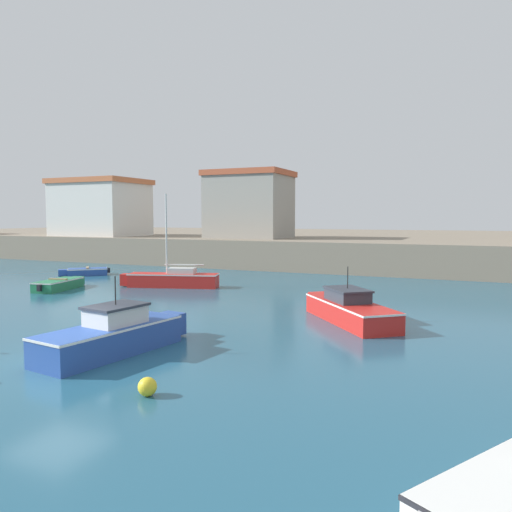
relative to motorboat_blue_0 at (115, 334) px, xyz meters
name	(u,v)px	position (x,y,z in m)	size (l,w,h in m)	color
ground_plane	(57,364)	(-0.71, -1.69, -0.58)	(200.00, 200.00, 0.00)	#235670
quay_seawall	(369,245)	(-0.71, 43.63, 0.60)	(120.00, 40.00, 2.37)	gray
motorboat_blue_0	(115,334)	(0.00, 0.00, 0.00)	(2.30, 5.66, 2.42)	#284C9E
dinghy_green_1	(59,284)	(-12.10, 9.65, -0.26)	(1.96, 4.05, 0.67)	#237A4C
sailboat_red_2	(172,279)	(-6.58, 13.21, -0.07)	(6.04, 2.80, 5.67)	red
motorboat_red_3	(348,309)	(5.59, 7.67, -0.06)	(4.95, 5.60, 2.24)	red
dinghy_blue_6	(86,271)	(-15.89, 15.92, -0.30)	(3.23, 3.08, 0.58)	#284C9E
mooring_buoy	(147,387)	(3.25, -2.75, -0.35)	(0.46, 0.46, 0.46)	yellow
harbor_shed_near_wharf	(249,204)	(-8.71, 29.14, 4.84)	(7.21, 5.79, 6.06)	gray
harbor_shed_mid_row	(101,207)	(-24.71, 27.78, 4.66)	(8.70, 6.67, 5.70)	silver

